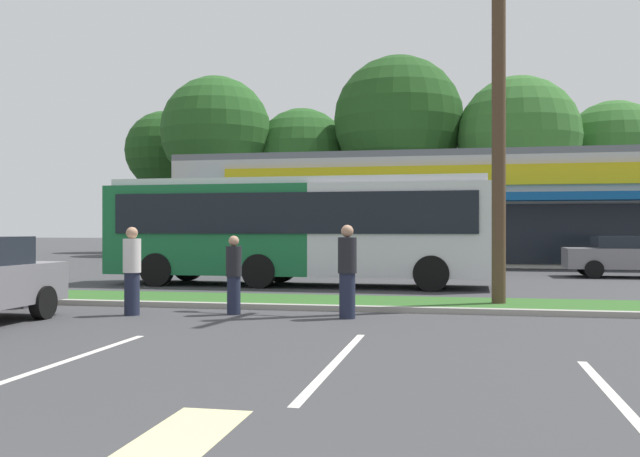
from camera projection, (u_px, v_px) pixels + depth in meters
The scene contains 20 objects.
grass_median at pixel (348, 302), 16.13m from camera, with size 56.00×2.20×0.12m, color #2D5B23.
curb_lip at pixel (339, 308), 14.93m from camera, with size 56.00×0.24×0.12m, color #99968C.
parking_stripe_1 at pixel (58, 364), 9.10m from camera, with size 0.12×4.80×0.01m, color silver.
parking_stripe_2 at pixel (336, 362), 9.22m from camera, with size 0.12×4.80×0.01m, color silver.
parking_stripe_3 at pixel (623, 407), 6.89m from camera, with size 0.12×4.80×0.01m, color silver.
lot_arrow at pixel (187, 433), 6.02m from camera, with size 0.70×1.60×0.01m, color beige.
storefront_building at pixel (461, 211), 36.68m from camera, with size 27.35×12.27×5.30m.
tree_far_left at pixel (165, 151), 52.04m from camera, with size 5.79×5.79×10.35m.
tree_left at pixel (216, 132), 46.50m from camera, with size 7.22×7.22×11.72m.
tree_mid_left at pixel (302, 156), 47.75m from camera, with size 6.40×6.40×9.83m.
tree_mid at pixel (398, 121), 44.68m from camera, with size 8.15×8.15×12.62m.
tree_mid_right at pixel (519, 138), 42.61m from camera, with size 7.38×7.38×10.90m.
tree_right at pixel (614, 152), 44.39m from camera, with size 6.43×6.43×9.75m.
utility_pole at pixel (492, 50), 15.44m from camera, with size 3.09×2.40×10.57m.
city_bus at pixel (298, 228), 21.57m from camera, with size 11.79×2.87×3.25m.
bus_stop_bench at pixel (0, 285), 15.55m from camera, with size 1.60×0.45×0.95m.
car_3 at pixel (630, 256), 25.17m from camera, with size 4.53×1.91×1.47m.
pedestrian_near_bench at pixel (234, 275), 14.34m from camera, with size 0.32×0.32×1.60m.
pedestrian_by_pole at pixel (347, 271), 13.70m from camera, with size 0.37×0.37×1.81m.
pedestrian_mid at pixel (132, 271), 14.21m from camera, with size 0.36×0.36×1.77m.
Camera 1 is at (2.53, -1.94, 1.74)m, focal length 39.82 mm.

